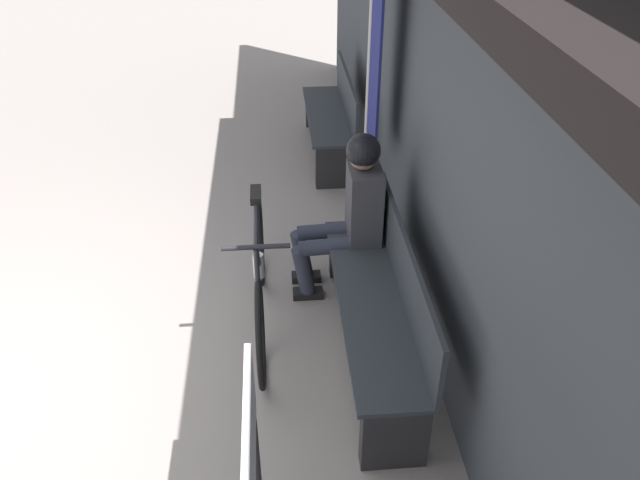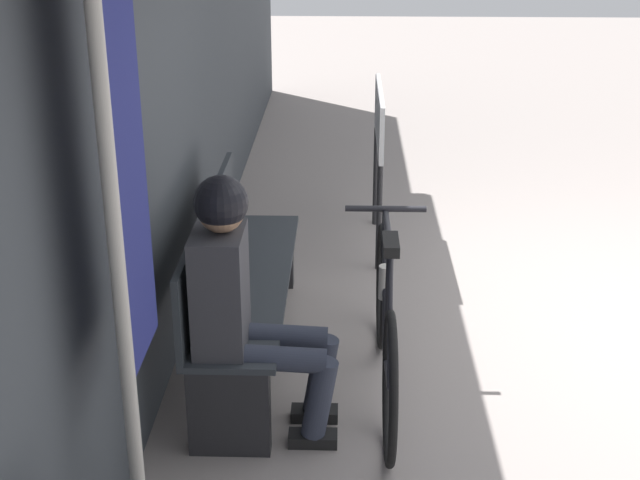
{
  "view_description": "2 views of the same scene",
  "coord_description": "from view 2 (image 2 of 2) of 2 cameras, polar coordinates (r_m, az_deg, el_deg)",
  "views": [
    {
      "loc": [
        2.73,
        1.7,
        2.88
      ],
      "look_at": [
        -0.28,
        1.95,
        0.88
      ],
      "focal_mm": 35.0,
      "sensor_mm": 36.0,
      "label": 1
    },
    {
      "loc": [
        -4.4,
        1.77,
        2.37
      ],
      "look_at": [
        -0.38,
        1.89,
        0.71
      ],
      "focal_mm": 50.0,
      "sensor_mm": 36.0,
      "label": 2
    }
  ],
  "objects": [
    {
      "name": "park_bench_near",
      "position": [
        4.63,
        -5.3,
        -2.89
      ],
      "size": [
        1.82,
        0.42,
        0.84
      ],
      "color": "#2D3338",
      "rests_on": "ground_plane"
    },
    {
      "name": "person_seated",
      "position": [
        3.86,
        -4.99,
        -3.36
      ],
      "size": [
        0.34,
        0.63,
        1.23
      ],
      "color": "#2D3342",
      "rests_on": "ground_plane"
    },
    {
      "name": "signboard",
      "position": [
        5.89,
        3.8,
        7.11
      ],
      "size": [
        1.0,
        0.04,
        1.09
      ],
      "color": "#232326",
      "rests_on": "ground_plane"
    },
    {
      "name": "banner_pole",
      "position": [
        2.86,
        -12.45,
        3.25
      ],
      "size": [
        0.45,
        0.05,
        2.36
      ],
      "color": "#B7B2A8",
      "rests_on": "ground_plane"
    },
    {
      "name": "bicycle",
      "position": [
        4.29,
        4.22,
        -5.38
      ],
      "size": [
        1.69,
        0.4,
        0.91
      ],
      "color": "black",
      "rests_on": "ground_plane"
    },
    {
      "name": "storefront_wall",
      "position": [
        4.55,
        -10.24,
        13.08
      ],
      "size": [
        12.0,
        0.56,
        3.2
      ],
      "color": "#3D4247",
      "rests_on": "ground_plane"
    }
  ]
}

